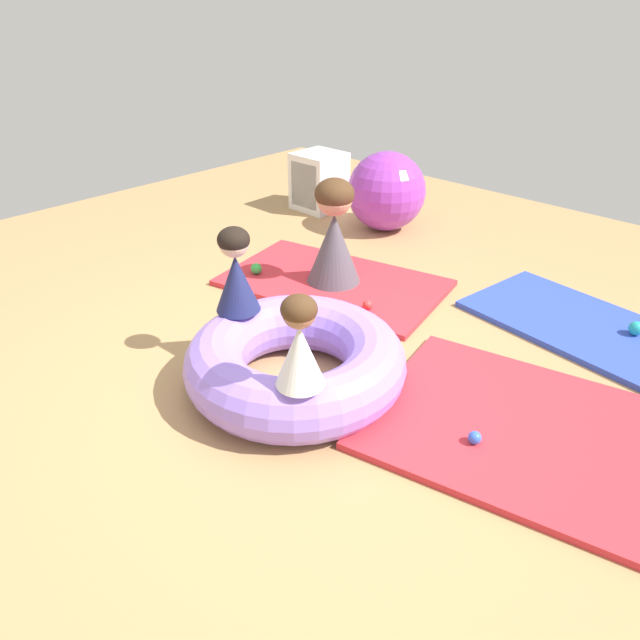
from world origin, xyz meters
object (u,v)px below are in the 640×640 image
at_px(play_ball_red, 367,305).
at_px(play_ball_blue, 475,438).
at_px(play_ball_teal, 636,328).
at_px(adult_seated, 334,233).
at_px(exercise_ball_large, 386,191).
at_px(inflatable_cushion, 295,361).
at_px(child_in_navy, 236,271).
at_px(play_ball_green, 256,269).
at_px(storage_cube, 317,182).
at_px(child_in_white, 300,343).

bearing_deg(play_ball_red, play_ball_blue, -29.27).
height_order(play_ball_teal, play_ball_blue, play_ball_teal).
bearing_deg(play_ball_blue, adult_seated, 152.96).
height_order(play_ball_teal, exercise_ball_large, exercise_ball_large).
relative_size(inflatable_cushion, child_in_navy, 2.43).
distance_m(play_ball_green, storage_cube, 1.75).
relative_size(play_ball_blue, storage_cube, 0.12).
bearing_deg(child_in_navy, play_ball_green, 44.79).
distance_m(inflatable_cushion, child_in_white, 0.60).
bearing_deg(exercise_ball_large, adult_seated, -68.80).
xyz_separation_m(child_in_white, exercise_ball_large, (-1.56, 2.65, -0.21)).
xyz_separation_m(play_ball_blue, play_ball_green, (-2.27, 0.57, 0.01)).
xyz_separation_m(play_ball_red, storage_cube, (-1.82, 1.39, 0.21)).
bearing_deg(child_in_white, play_ball_teal, -65.28).
relative_size(play_ball_teal, exercise_ball_large, 0.13).
relative_size(child_in_white, storage_cube, 0.84).
relative_size(play_ball_blue, play_ball_red, 0.96).
bearing_deg(child_in_white, adult_seated, -6.16).
xyz_separation_m(inflatable_cushion, child_in_navy, (-0.45, -0.02, 0.42)).
distance_m(play_ball_blue, play_ball_green, 2.34).
distance_m(child_in_navy, exercise_ball_large, 2.50).
xyz_separation_m(play_ball_red, exercise_ball_large, (-0.96, 1.41, 0.28)).
distance_m(child_in_navy, storage_cube, 2.87).
relative_size(inflatable_cushion, play_ball_blue, 18.58).
distance_m(child_in_white, play_ball_blue, 0.99).
bearing_deg(play_ball_red, exercise_ball_large, 124.27).
relative_size(adult_seated, play_ball_teal, 8.55).
height_order(play_ball_teal, storage_cube, storage_cube).
height_order(play_ball_blue, play_ball_green, play_ball_green).
distance_m(play_ball_teal, storage_cube, 3.32).
bearing_deg(play_ball_red, storage_cube, 142.51).
distance_m(child_in_white, play_ball_red, 1.46).
xyz_separation_m(play_ball_teal, play_ball_green, (-2.46, -1.06, -0.00)).
bearing_deg(play_ball_teal, adult_seated, -159.33).
bearing_deg(play_ball_blue, play_ball_teal, 83.24).
xyz_separation_m(inflatable_cushion, child_in_white, (0.34, -0.30, 0.40)).
distance_m(child_in_navy, child_in_white, 0.85).
relative_size(child_in_navy, child_in_white, 1.08).
height_order(child_in_navy, play_ball_blue, child_in_navy).
relative_size(adult_seated, play_ball_green, 9.08).
bearing_deg(adult_seated, play_ball_teal, -177.07).
height_order(child_in_white, play_ball_blue, child_in_white).
bearing_deg(child_in_navy, play_ball_teal, -41.10).
bearing_deg(play_ball_blue, play_ball_green, 165.87).
bearing_deg(play_ball_red, play_ball_green, -172.06).
bearing_deg(play_ball_green, child_in_white, -34.51).
xyz_separation_m(child_in_navy, play_ball_teal, (1.66, 1.88, -0.50)).
bearing_deg(adult_seated, child_in_white, 109.56).
relative_size(child_in_navy, play_ball_green, 5.87).
height_order(play_ball_red, exercise_ball_large, exercise_ball_large).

